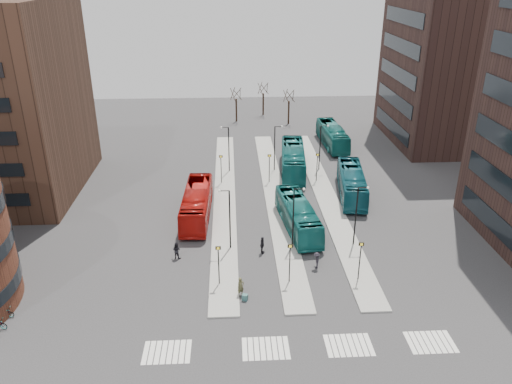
{
  "coord_description": "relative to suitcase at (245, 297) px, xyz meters",
  "views": [
    {
      "loc": [
        -3.2,
        -23.79,
        24.76
      ],
      "look_at": [
        -0.82,
        20.13,
        5.0
      ],
      "focal_mm": 35.0,
      "sensor_mm": 36.0,
      "label": 1
    }
  ],
  "objects": [
    {
      "name": "island_left",
      "position": [
        -1.72,
        20.26,
        -0.2
      ],
      "size": [
        2.5,
        45.0,
        0.15
      ],
      "primitive_type": "cube",
      "color": "gray",
      "rests_on": "ground"
    },
    {
      "name": "island_mid",
      "position": [
        4.28,
        20.26,
        -0.2
      ],
      "size": [
        2.5,
        45.0,
        0.15
      ],
      "primitive_type": "cube",
      "color": "gray",
      "rests_on": "ground"
    },
    {
      "name": "island_right",
      "position": [
        10.28,
        20.26,
        -0.2
      ],
      "size": [
        2.5,
        45.0,
        0.15
      ],
      "primitive_type": "cube",
      "color": "gray",
      "rests_on": "ground"
    },
    {
      "name": "suitcase",
      "position": [
        0.0,
        0.0,
        0.0
      ],
      "size": [
        0.53,
        0.48,
        0.54
      ],
      "primitive_type": "cube",
      "rotation": [
        0.0,
        0.0,
        -0.37
      ],
      "color": "navy",
      "rests_on": "ground"
    },
    {
      "name": "red_bus",
      "position": [
        -4.67,
        15.29,
        1.33
      ],
      "size": [
        3.11,
        11.62,
        3.21
      ],
      "primitive_type": "imported",
      "rotation": [
        0.0,
        0.0,
        -0.04
      ],
      "color": "#AA110D",
      "rests_on": "ground"
    },
    {
      "name": "teal_bus_a",
      "position": [
        5.87,
        12.02,
        1.26
      ],
      "size": [
        3.81,
        11.2,
        3.06
      ],
      "primitive_type": "imported",
      "rotation": [
        0.0,
        0.0,
        0.11
      ],
      "color": "#136160",
      "rests_on": "ground"
    },
    {
      "name": "teal_bus_b",
      "position": [
        7.3,
        27.83,
        1.46
      ],
      "size": [
        4.1,
        12.64,
        3.46
      ],
      "primitive_type": "imported",
      "rotation": [
        0.0,
        0.0,
        -0.1
      ],
      "color": "#125D5D",
      "rests_on": "ground"
    },
    {
      "name": "teal_bus_c",
      "position": [
        13.31,
        19.9,
        1.33
      ],
      "size": [
        4.24,
        11.74,
        3.2
      ],
      "primitive_type": "imported",
      "rotation": [
        0.0,
        0.0,
        -0.14
      ],
      "color": "#12525E",
      "rests_on": "ground"
    },
    {
      "name": "teal_bus_d",
      "position": [
        14.56,
        38.09,
        1.32
      ],
      "size": [
        3.18,
        11.56,
        3.19
      ],
      "primitive_type": "imported",
      "rotation": [
        0.0,
        0.0,
        0.04
      ],
      "color": "#125C59",
      "rests_on": "ground"
    },
    {
      "name": "traveller",
      "position": [
        -0.33,
        0.66,
        0.58
      ],
      "size": [
        0.74,
        0.67,
        1.71
      ],
      "primitive_type": "imported",
      "rotation": [
        0.0,
        0.0,
        0.52
      ],
      "color": "#49472B",
      "rests_on": "ground"
    },
    {
      "name": "commuter_a",
      "position": [
        -6.13,
        6.87,
        0.55
      ],
      "size": [
        0.98,
        0.89,
        1.64
      ],
      "primitive_type": "imported",
      "rotation": [
        0.0,
        0.0,
        2.72
      ],
      "color": "black",
      "rests_on": "ground"
    },
    {
      "name": "commuter_b",
      "position": [
        1.89,
        7.32,
        0.59
      ],
      "size": [
        0.69,
        1.08,
        1.71
      ],
      "primitive_type": "imported",
      "rotation": [
        0.0,
        0.0,
        1.28
      ],
      "color": "black",
      "rests_on": "ground"
    },
    {
      "name": "commuter_c",
      "position": [
        6.6,
        4.47,
        0.52
      ],
      "size": [
        0.61,
        1.04,
        1.58
      ],
      "primitive_type": "imported",
      "rotation": [
        0.0,
        0.0,
        4.74
      ],
      "color": "black",
      "rests_on": "ground"
    },
    {
      "name": "bicycle_far",
      "position": [
        -18.72,
        -1.12,
        0.14
      ],
      "size": [
        1.62,
        0.75,
        0.82
      ],
      "primitive_type": "imported",
      "rotation": [
        0.0,
        0.0,
        1.43
      ],
      "color": "gray",
      "rests_on": "ground"
    },
    {
      "name": "crosswalk_stripes",
      "position": [
        4.03,
        -5.74,
        -0.27
      ],
      "size": [
        22.35,
        2.4,
        0.01
      ],
      "color": "silver",
      "rests_on": "ground"
    },
    {
      "name": "tower_far",
      "position": [
        34.26,
        40.26,
        14.73
      ],
      "size": [
        20.12,
        20.0,
        30.0
      ],
      "color": "#301F1B",
      "rests_on": "ground"
    },
    {
      "name": "sign_poles",
      "position": [
        3.88,
        13.26,
        2.14
      ],
      "size": [
        12.45,
        22.12,
        3.65
      ],
      "color": "black",
      "rests_on": "ground"
    },
    {
      "name": "lamp_posts",
      "position": [
        4.92,
        18.26,
        3.31
      ],
      "size": [
        14.04,
        20.24,
        6.12
      ],
      "color": "black",
      "rests_on": "ground"
    },
    {
      "name": "bare_trees",
      "position": [
        4.95,
        52.93,
        2.45
      ],
      "size": [
        10.97,
        8.14,
        5.9
      ],
      "color": "black",
      "rests_on": "ground"
    }
  ]
}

